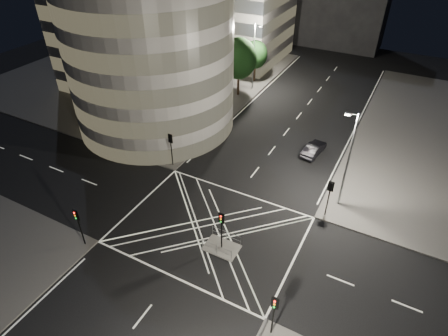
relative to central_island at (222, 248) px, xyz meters
The scene contains 20 objects.
ground 2.50m from the central_island, 143.13° to the left, with size 120.00×120.00×0.00m, color black.
sidewalk_far_left 42.11m from the central_island, 137.41° to the left, with size 42.00×42.00×0.15m, color #565451.
central_island is the anchor object (origin of this frame).
office_tower_curved 32.93m from the central_island, 138.33° to the left, with size 30.00×29.00×27.20m.
tree_a 17.08m from the central_island, 139.97° to the left, with size 4.68×4.68×7.64m.
tree_b 21.18m from the central_island, 127.15° to the left, with size 4.20×4.20×6.83m.
tree_c 26.17m from the central_island, 119.05° to the left, with size 3.75×3.75×6.84m.
tree_d 31.64m from the central_island, 113.68° to the left, with size 5.25×5.25×8.65m.
tree_e 36.96m from the central_island, 109.92° to the left, with size 3.86×3.86×6.60m.
traffic_signal_fl 13.91m from the central_island, 142.46° to the left, with size 0.55×0.22×4.00m.
traffic_signal_nl 12.36m from the central_island, 153.86° to the right, with size 0.55×0.22×4.00m.
traffic_signal_fr 11.10m from the central_island, 50.67° to the left, with size 0.55×0.22×4.00m.
traffic_signal_nr 9.08m from the central_island, 37.93° to the right, with size 0.55×0.22×4.00m.
traffic_signal_island 2.84m from the central_island, ahead, with size 0.55×0.22×4.00m.
street_lamp_left_near 18.52m from the central_island, 130.27° to the left, with size 1.25×0.25×10.00m.
street_lamp_left_far 33.95m from the central_island, 109.95° to the left, with size 1.25×0.25×10.00m.
street_lamp_right_far 13.98m from the central_island, 54.70° to the left, with size 1.25×0.25×10.00m.
railing_island_south 1.10m from the central_island, 90.00° to the right, with size 2.80×0.06×1.10m, color slate.
railing_island_north 1.10m from the central_island, 90.00° to the left, with size 2.80×0.06×1.10m, color slate.
sedan 18.31m from the central_island, 81.75° to the left, with size 1.52×4.36×1.44m, color black.
Camera 1 is at (12.66, -21.06, 24.89)m, focal length 30.00 mm.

